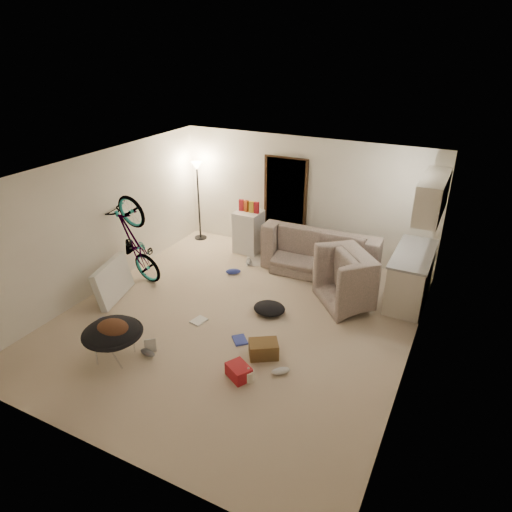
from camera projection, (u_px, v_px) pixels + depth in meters
The scene contains 38 objects.
floor at pixel (235, 321), 7.60m from camera, with size 5.50×6.00×0.02m, color beige.
ceiling at pixel (232, 173), 6.51m from camera, with size 5.50×6.00×0.02m, color white.
wall_back at pixel (304, 197), 9.48m from camera, with size 5.50×0.02×2.50m, color white.
wall_front at pixel (89, 365), 4.63m from camera, with size 5.50×0.02×2.50m, color white.
wall_left at pixel (99, 223), 8.17m from camera, with size 0.02×6.00×2.50m, color white.
wall_right at pixel (419, 293), 5.93m from camera, with size 0.02×6.00×2.50m, color white.
doorway at pixel (286, 206), 9.71m from camera, with size 0.85×0.10×2.04m, color black.
door_trim at pixel (285, 206), 9.68m from camera, with size 0.97×0.04×2.10m, color #332011.
floor_lamp at pixel (198, 184), 10.13m from camera, with size 0.28×0.28×1.81m.
kitchen_counter at pixel (410, 277), 8.03m from camera, with size 0.60×1.50×0.88m, color beige.
counter_top at pixel (414, 254), 7.83m from camera, with size 0.64×1.54×0.04m, color gray.
kitchen_uppers at pixel (433, 196), 7.32m from camera, with size 0.38×1.40×0.65m, color beige.
sofa at pixel (323, 253), 9.15m from camera, with size 2.32×0.91×0.68m, color #3B433A.
armchair at pixel (363, 283), 7.98m from camera, with size 1.13×0.99×0.73m, color #3B433A.
bicycle at pixel (137, 259), 8.58m from camera, with size 0.64×1.84×0.97m, color black.
book_asset at pixel (145, 352), 6.80m from camera, with size 0.17×0.23×0.02m, color #A91920.
mini_fridge at pixel (249, 231), 9.89m from camera, with size 0.53×0.53×0.91m, color white.
snack_box_0 at pixel (241, 206), 9.72m from camera, with size 0.10×0.07×0.30m, color #A91920.
snack_box_1 at pixel (246, 207), 9.67m from camera, with size 0.10×0.07×0.30m, color #B64816.
snack_box_2 at pixel (251, 208), 9.62m from camera, with size 0.10×0.07×0.30m, color gold.
snack_box_3 at pixel (256, 209), 9.57m from camera, with size 0.10×0.07×0.30m, color #A91920.
saucer_chair at pixel (113, 338), 6.54m from camera, with size 0.87×0.87×0.61m.
hoodie at pixel (113, 328), 6.41m from camera, with size 0.48×0.40×0.22m, color #4D2C1A.
sofa_drape at pixel (280, 236), 9.45m from camera, with size 0.56×0.46×0.28m, color black.
tv_box at pixel (113, 281), 8.11m from camera, with size 0.12×1.03×0.68m, color silver.
drink_case_a at pixel (264, 349), 6.69m from camera, with size 0.42×0.30×0.24m, color brown.
drink_case_b at pixel (239, 372), 6.28m from camera, with size 0.34×0.25×0.20m, color #A91920.
juicer at pixel (249, 375), 6.23m from camera, with size 0.16×0.16×0.23m.
newspaper at pixel (257, 260), 9.63m from camera, with size 0.44×0.57×0.01m, color silver.
book_blue at pixel (240, 340), 7.07m from camera, with size 0.20×0.27×0.03m, color #2D3CA6.
book_white at pixel (199, 321), 7.56m from camera, with size 0.20×0.25×0.02m, color silver.
shoe_0 at pixel (233, 271), 9.06m from camera, with size 0.30×0.12×0.11m, color #2D3CA6.
shoe_1 at pixel (249, 262), 9.45m from camera, with size 0.28×0.12×0.10m, color slate.
shoe_2 at pixel (101, 321), 7.50m from camera, with size 0.25×0.10×0.09m, color #2D3CA6.
shoe_3 at pixel (148, 353), 6.73m from camera, with size 0.27×0.11×0.10m, color slate.
shoe_4 at pixel (281, 371), 6.36m from camera, with size 0.27×0.11×0.10m, color white.
clothes_lump_a at pixel (269, 308), 7.76m from camera, with size 0.55×0.47×0.18m, color black.
clothes_lump_b at pixel (311, 260), 9.46m from camera, with size 0.50×0.44×0.15m, color black.
Camera 1 is at (3.18, -5.54, 4.25)m, focal length 32.00 mm.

